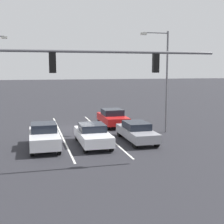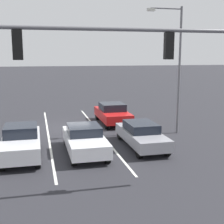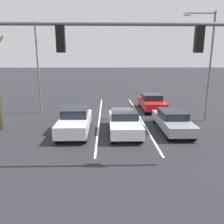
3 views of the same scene
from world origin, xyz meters
name	(u,v)px [view 3 (image 3 of 3)]	position (x,y,z in m)	size (l,w,h in m)	color
ground_plane	(118,111)	(0.00, 0.00, 0.00)	(240.00, 240.00, 0.00)	#28282D
lane_stripe_left_divider	(139,116)	(-1.64, 1.96, 0.01)	(0.12, 15.93, 0.01)	silver
lane_stripe_center_divider	(100,116)	(1.64, 1.96, 0.01)	(0.12, 15.93, 0.01)	silver
car_gray_leftlane_front	(172,120)	(-3.24, 5.81, 0.70)	(1.72, 4.72, 1.35)	gray
car_silver_rightlane_front	(75,121)	(3.08, 6.12, 0.79)	(1.80, 4.49, 1.57)	silver
car_white_midlane_front	(124,122)	(-0.05, 6.15, 0.72)	(1.85, 4.60, 1.41)	silver
car_red_leftlane_second	(152,102)	(-3.11, -0.33, 0.76)	(1.92, 4.49, 1.48)	red
traffic_signal_gantry	(66,56)	(2.60, 10.92, 4.69)	(12.09, 0.37, 6.41)	slate
street_lamp_right_shoulder	(39,63)	(6.63, 0.71, 4.34)	(1.50, 0.24, 7.59)	slate
street_lamp_left_shoulder	(207,60)	(-6.24, 3.43, 4.58)	(2.26, 0.24, 7.86)	slate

